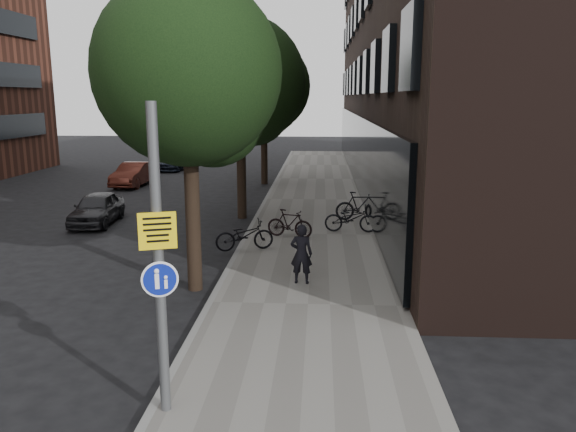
# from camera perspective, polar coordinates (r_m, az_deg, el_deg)

# --- Properties ---
(ground) EXTENTS (120.00, 120.00, 0.00)m
(ground) POSITION_cam_1_polar(r_m,az_deg,el_deg) (9.93, 0.06, -16.41)
(ground) COLOR black
(ground) RESTS_ON ground
(sidewalk) EXTENTS (4.50, 60.00, 0.12)m
(sidewalk) POSITION_cam_1_polar(r_m,az_deg,el_deg) (19.30, 2.50, -2.00)
(sidewalk) COLOR slate
(sidewalk) RESTS_ON ground
(curb_edge) EXTENTS (0.15, 60.00, 0.13)m
(curb_edge) POSITION_cam_1_polar(r_m,az_deg,el_deg) (19.45, -4.15, -1.89)
(curb_edge) COLOR slate
(curb_edge) RESTS_ON ground
(building_right_dark_brick) EXTENTS (12.00, 40.00, 18.00)m
(building_right_dark_brick) POSITION_cam_1_polar(r_m,az_deg,el_deg) (32.03, 18.84, 19.07)
(building_right_dark_brick) COLOR black
(building_right_dark_brick) RESTS_ON ground
(street_tree_near) EXTENTS (4.40, 4.40, 7.50)m
(street_tree_near) POSITION_cam_1_polar(r_m,az_deg,el_deg) (13.71, -9.70, 13.44)
(street_tree_near) COLOR black
(street_tree_near) RESTS_ON ground
(street_tree_mid) EXTENTS (5.00, 5.00, 7.80)m
(street_tree_mid) POSITION_cam_1_polar(r_m,az_deg,el_deg) (22.07, -4.67, 12.97)
(street_tree_mid) COLOR black
(street_tree_mid) RESTS_ON ground
(street_tree_far) EXTENTS (5.00, 5.00, 7.80)m
(street_tree_far) POSITION_cam_1_polar(r_m,az_deg,el_deg) (31.01, -2.33, 12.71)
(street_tree_far) COLOR black
(street_tree_far) RESTS_ON ground
(signpost) EXTENTS (0.51, 0.19, 4.56)m
(signpost) POSITION_cam_1_polar(r_m,az_deg,el_deg) (8.21, -12.99, -4.62)
(signpost) COLOR #595B5E
(signpost) RESTS_ON sidewalk
(pedestrian) EXTENTS (0.58, 0.40, 1.53)m
(pedestrian) POSITION_cam_1_polar(r_m,az_deg,el_deg) (14.06, 1.37, -3.87)
(pedestrian) COLOR black
(pedestrian) RESTS_ON sidewalk
(parked_bike_facade_near) EXTENTS (1.85, 0.72, 0.96)m
(parked_bike_facade_near) POSITION_cam_1_polar(r_m,az_deg,el_deg) (19.58, 6.42, -0.24)
(parked_bike_facade_near) COLOR black
(parked_bike_facade_near) RESTS_ON sidewalk
(parked_bike_facade_far) EXTENTS (1.86, 0.65, 1.10)m
(parked_bike_facade_far) POSITION_cam_1_polar(r_m,az_deg,el_deg) (21.49, 7.28, 1.03)
(parked_bike_facade_far) COLOR black
(parked_bike_facade_far) RESTS_ON sidewalk
(parked_bike_curb_near) EXTENTS (1.90, 1.17, 0.94)m
(parked_bike_curb_near) POSITION_cam_1_polar(r_m,az_deg,el_deg) (17.19, -4.45, -1.95)
(parked_bike_curb_near) COLOR black
(parked_bike_curb_near) RESTS_ON sidewalk
(parked_bike_curb_far) EXTENTS (1.64, 0.88, 0.95)m
(parked_bike_curb_far) POSITION_cam_1_polar(r_m,az_deg,el_deg) (18.71, 0.16, -0.76)
(parked_bike_curb_far) COLOR black
(parked_bike_curb_far) RESTS_ON sidewalk
(parked_car_near) EXTENTS (1.64, 3.58, 1.19)m
(parked_car_near) POSITION_cam_1_polar(r_m,az_deg,el_deg) (22.43, -18.84, 0.75)
(parked_car_near) COLOR black
(parked_car_near) RESTS_ON ground
(parked_car_mid) EXTENTS (1.60, 3.91, 1.26)m
(parked_car_mid) POSITION_cam_1_polar(r_m,az_deg,el_deg) (31.49, -15.38, 4.11)
(parked_car_mid) COLOR #4D1E16
(parked_car_mid) RESTS_ON ground
(parked_car_far) EXTENTS (1.89, 4.08, 1.15)m
(parked_car_far) POSITION_cam_1_polar(r_m,az_deg,el_deg) (38.06, -11.49, 5.51)
(parked_car_far) COLOR black
(parked_car_far) RESTS_ON ground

